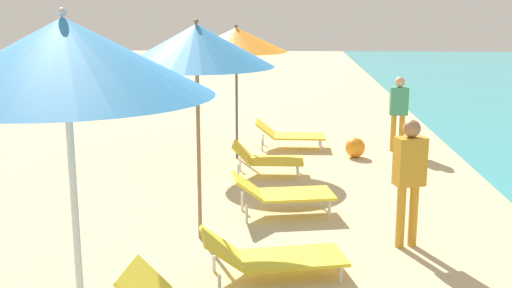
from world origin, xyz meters
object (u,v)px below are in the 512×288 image
(umbrella_third, at_px, (197,46))
(lounger_third_inland, at_px, (271,255))
(lounger_farthest_shoreside, at_px, (289,134))
(umbrella_second, at_px, (65,58))
(umbrella_farthest, at_px, (236,40))
(person_walking_near, at_px, (399,107))
(lounger_third_shoreside, at_px, (282,192))
(person_walking_mid, at_px, (409,171))
(beach_ball, at_px, (355,147))
(lounger_farthest_inland, at_px, (266,158))

(umbrella_third, bearing_deg, lounger_third_inland, -50.57)
(umbrella_third, relative_size, lounger_farthest_shoreside, 1.92)
(umbrella_second, relative_size, umbrella_farthest, 1.14)
(person_walking_near, bearing_deg, lounger_third_shoreside, 152.37)
(umbrella_third, relative_size, person_walking_mid, 1.73)
(person_walking_near, bearing_deg, beach_ball, 124.78)
(lounger_farthest_inland, distance_m, person_walking_near, 3.35)
(lounger_third_inland, relative_size, person_walking_mid, 1.05)
(umbrella_third, xyz_separation_m, person_walking_mid, (2.60, -0.16, -1.49))
(lounger_farthest_shoreside, distance_m, person_walking_mid, 5.64)
(umbrella_third, distance_m, lounger_third_inland, 2.67)
(lounger_third_inland, bearing_deg, beach_ball, 62.37)
(lounger_farthest_inland, height_order, person_walking_near, person_walking_near)
(lounger_third_shoreside, xyz_separation_m, lounger_farthest_inland, (-0.29, 2.13, -0.03))
(lounger_third_inland, relative_size, lounger_farthest_shoreside, 1.16)
(lounger_third_shoreside, bearing_deg, lounger_third_inland, -103.03)
(lounger_farthest_shoreside, bearing_deg, umbrella_farthest, -137.45)
(person_walking_mid, bearing_deg, umbrella_farthest, 12.66)
(lounger_third_shoreside, distance_m, lounger_farthest_inland, 2.15)
(lounger_farthest_inland, height_order, beach_ball, lounger_farthest_inland)
(umbrella_farthest, relative_size, lounger_farthest_shoreside, 1.78)
(lounger_farthest_inland, relative_size, person_walking_mid, 0.77)
(lounger_third_inland, height_order, person_walking_near, person_walking_near)
(person_walking_mid, bearing_deg, lounger_third_shoreside, 38.19)
(person_walking_mid, relative_size, beach_ball, 4.10)
(person_walking_near, relative_size, beach_ball, 3.88)
(umbrella_second, xyz_separation_m, lounger_third_inland, (1.26, 2.57, -2.38))
(umbrella_third, bearing_deg, person_walking_near, 56.57)
(umbrella_second, distance_m, umbrella_farthest, 8.04)
(umbrella_second, height_order, umbrella_third, umbrella_second)
(umbrella_second, bearing_deg, lounger_farthest_shoreside, 80.74)
(umbrella_third, height_order, lounger_third_inland, umbrella_third)
(lounger_third_inland, bearing_deg, lounger_farthest_inland, 80.02)
(lounger_third_inland, relative_size, lounger_farthest_inland, 1.35)
(person_walking_near, xyz_separation_m, beach_ball, (-0.91, -0.59, -0.72))
(person_walking_mid, bearing_deg, lounger_farthest_shoreside, -1.18)
(lounger_farthest_shoreside, height_order, lounger_farthest_inland, lounger_farthest_inland)
(person_walking_near, bearing_deg, lounger_farthest_shoreside, 87.71)
(umbrella_farthest, bearing_deg, person_walking_near, 13.63)
(lounger_third_inland, height_order, beach_ball, lounger_third_inland)
(umbrella_third, xyz_separation_m, lounger_third_shoreside, (1.04, 0.96, -2.13))
(lounger_farthest_inland, bearing_deg, person_walking_near, 36.73)
(umbrella_second, relative_size, lounger_farthest_inland, 2.37)
(lounger_third_shoreside, height_order, person_walking_mid, person_walking_mid)
(lounger_third_inland, xyz_separation_m, person_walking_near, (2.42, 6.24, 0.66))
(beach_ball, bearing_deg, person_walking_mid, -88.12)
(umbrella_farthest, xyz_separation_m, person_walking_mid, (2.47, -4.47, -1.32))
(umbrella_second, bearing_deg, lounger_farthest_inland, 81.18)
(lounger_third_inland, height_order, lounger_farthest_shoreside, lounger_farthest_shoreside)
(lounger_third_shoreside, height_order, beach_ball, lounger_third_shoreside)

